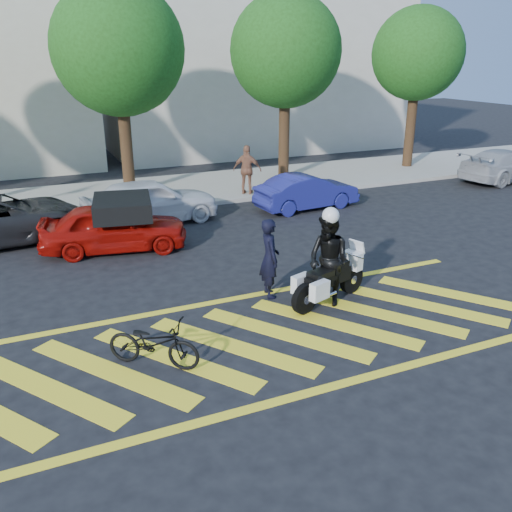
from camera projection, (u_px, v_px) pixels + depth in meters
name	position (u px, v px, depth m)	size (l,w,h in m)	color
ground	(261.00, 339.00, 10.32)	(90.00, 90.00, 0.00)	black
sidewalk	(130.00, 195.00, 20.56)	(60.00, 5.00, 0.15)	#9E998E
crosswalk	(259.00, 339.00, 10.31)	(12.33, 4.00, 0.01)	yellow
building_right	(252.00, 46.00, 29.78)	(16.00, 8.00, 11.00)	beige
tree_center	(122.00, 54.00, 18.90)	(4.60, 4.60, 7.56)	black
tree_right	(288.00, 55.00, 21.39)	(4.40, 4.40, 7.41)	black
tree_far_right	(419.00, 57.00, 23.90)	(4.00, 4.00, 7.10)	black
officer_bike	(270.00, 258.00, 11.89)	(0.65, 0.43, 1.79)	black
bicycle	(153.00, 343.00, 9.31)	(0.58, 1.67, 0.88)	black
police_motorcycle	(328.00, 280.00, 11.65)	(2.15, 1.09, 0.98)	black
officer_moto	(328.00, 260.00, 11.49)	(0.97, 0.75, 1.99)	black
red_convertible	(114.00, 227.00, 14.77)	(1.57, 3.91, 1.33)	#980C07
parked_mid_right	(150.00, 201.00, 17.12)	(1.72, 4.28, 1.46)	silver
parked_right	(307.00, 192.00, 18.80)	(1.28, 3.68, 1.21)	navy
parked_far_right	(506.00, 165.00, 22.93)	(1.86, 4.58, 1.33)	#A0A2A7
pedestrian_right	(247.00, 170.00, 20.09)	(1.06, 0.44, 1.81)	#976045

